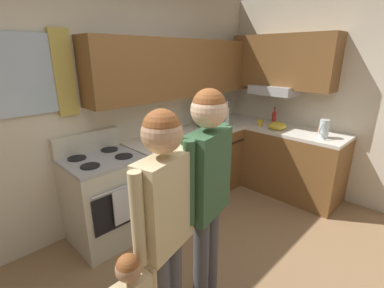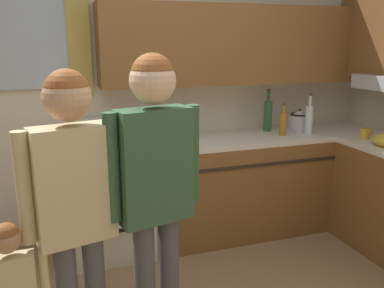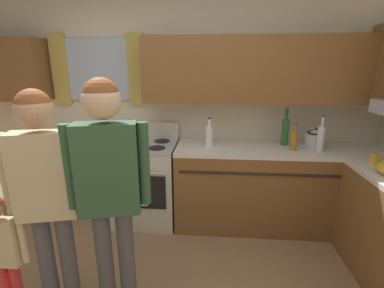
{
  "view_description": "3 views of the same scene",
  "coord_description": "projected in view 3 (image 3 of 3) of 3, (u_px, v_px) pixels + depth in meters",
  "views": [
    {
      "loc": [
        -1.4,
        -0.81,
        1.86
      ],
      "look_at": [
        0.31,
        0.89,
        1.05
      ],
      "focal_mm": 25.48,
      "sensor_mm": 36.0,
      "label": 1
    },
    {
      "loc": [
        -0.62,
        -1.63,
        1.71
      ],
      "look_at": [
        0.15,
        0.64,
        1.1
      ],
      "focal_mm": 37.87,
      "sensor_mm": 36.0,
      "label": 2
    },
    {
      "loc": [
        0.47,
        -1.26,
        1.72
      ],
      "look_at": [
        0.31,
        0.66,
        1.17
      ],
      "focal_mm": 25.47,
      "sensor_mm": 36.0,
      "label": 3
    }
  ],
  "objects": [
    {
      "name": "bottle_milk_white",
      "position": [
        209.0,
        136.0,
        2.86
      ],
      "size": [
        0.08,
        0.08,
        0.31
      ],
      "color": "white",
      "rests_on": "kitchen_counter_run"
    },
    {
      "name": "stove_oven",
      "position": [
        146.0,
        181.0,
        3.09
      ],
      "size": [
        0.69,
        0.67,
        1.1
      ],
      "color": "beige",
      "rests_on": "ground"
    },
    {
      "name": "adult_holding_child",
      "position": [
        46.0,
        184.0,
        1.7
      ],
      "size": [
        0.49,
        0.23,
        1.6
      ],
      "color": "#4C4C51",
      "rests_on": "ground"
    },
    {
      "name": "adult_in_plaid",
      "position": [
        109.0,
        178.0,
        1.69
      ],
      "size": [
        0.5,
        0.24,
        1.66
      ],
      "color": "#4C4C51",
      "rests_on": "ground"
    },
    {
      "name": "stovetop_kettle",
      "position": [
        315.0,
        138.0,
        2.84
      ],
      "size": [
        0.27,
        0.2,
        0.21
      ],
      "color": "silver",
      "rests_on": "kitchen_counter_run"
    },
    {
      "name": "bottle_tall_clear",
      "position": [
        321.0,
        138.0,
        2.67
      ],
      "size": [
        0.07,
        0.07,
        0.37
      ],
      "color": "silver",
      "rests_on": "kitchen_counter_run"
    },
    {
      "name": "back_wall_unit",
      "position": [
        181.0,
        91.0,
        3.06
      ],
      "size": [
        4.6,
        0.42,
        2.6
      ],
      "color": "beige",
      "rests_on": "ground"
    },
    {
      "name": "small_child",
      "position": [
        3.0,
        247.0,
        1.76
      ],
      "size": [
        0.32,
        0.13,
        0.95
      ],
      "color": "red",
      "rests_on": "ground"
    },
    {
      "name": "mug_mustard_yellow",
      "position": [
        375.0,
        159.0,
        2.37
      ],
      "size": [
        0.12,
        0.08,
        0.09
      ],
      "color": "gold",
      "rests_on": "kitchen_counter_run"
    },
    {
      "name": "bottle_wine_green",
      "position": [
        285.0,
        131.0,
        2.92
      ],
      "size": [
        0.08,
        0.08,
        0.39
      ],
      "color": "#2D6633",
      "rests_on": "kitchen_counter_run"
    },
    {
      "name": "bottle_oil_amber",
      "position": [
        294.0,
        140.0,
        2.73
      ],
      "size": [
        0.06,
        0.06,
        0.29
      ],
      "color": "#B27223",
      "rests_on": "kitchen_counter_run"
    },
    {
      "name": "kitchen_counter_run",
      "position": [
        316.0,
        202.0,
        2.64
      ],
      "size": [
        2.22,
        1.85,
        0.9
      ],
      "color": "brown",
      "rests_on": "ground"
    }
  ]
}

